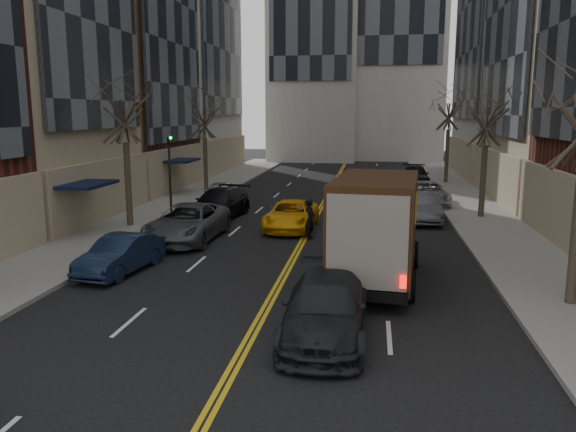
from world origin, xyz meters
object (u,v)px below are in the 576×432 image
(ups_truck, at_px, (376,229))
(pedestrian, at_px, (310,219))
(taxi, at_px, (291,215))
(observer_sedan, at_px, (325,308))

(ups_truck, height_order, pedestrian, ups_truck)
(taxi, bearing_deg, ups_truck, -63.14)
(ups_truck, xyz_separation_m, observer_sedan, (-1.28, -4.90, -1.08))
(ups_truck, relative_size, pedestrian, 3.74)
(observer_sedan, bearing_deg, taxi, 101.50)
(ups_truck, height_order, observer_sedan, ups_truck)
(ups_truck, distance_m, pedestrian, 6.84)
(observer_sedan, bearing_deg, pedestrian, 97.86)
(taxi, height_order, pedestrian, pedestrian)
(ups_truck, relative_size, taxi, 1.38)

